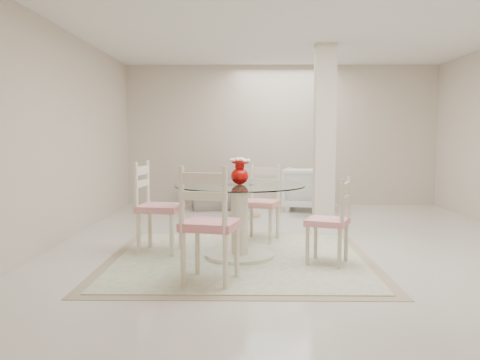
{
  "coord_description": "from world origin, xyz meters",
  "views": [
    {
      "loc": [
        -0.66,
        -6.39,
        1.35
      ],
      "look_at": [
        -0.74,
        -0.71,
        0.85
      ],
      "focal_mm": 38.0,
      "sensor_mm": 36.0,
      "label": 1
    }
  ],
  "objects_px": {
    "side_table": "(245,202)",
    "column": "(324,135)",
    "dining_chair_north": "(262,196)",
    "dining_chair_south": "(208,216)",
    "dining_chair_west": "(153,200)",
    "dining_chair_east": "(334,215)",
    "recliner_taupe": "(217,192)",
    "dining_table": "(240,221)",
    "armchair_white": "(308,189)",
    "red_vase": "(240,172)"
  },
  "relations": [
    {
      "from": "dining_table",
      "to": "column",
      "type": "bearing_deg",
      "value": 60.65
    },
    {
      "from": "armchair_white",
      "to": "dining_chair_west",
      "type": "bearing_deg",
      "value": 70.65
    },
    {
      "from": "red_vase",
      "to": "side_table",
      "type": "height_order",
      "value": "red_vase"
    },
    {
      "from": "red_vase",
      "to": "dining_chair_east",
      "type": "relative_size",
      "value": 0.29
    },
    {
      "from": "dining_chair_south",
      "to": "red_vase",
      "type": "bearing_deg",
      "value": -91.75
    },
    {
      "from": "dining_chair_north",
      "to": "recliner_taupe",
      "type": "bearing_deg",
      "value": 122.61
    },
    {
      "from": "dining_chair_north",
      "to": "red_vase",
      "type": "bearing_deg",
      "value": -87.64
    },
    {
      "from": "column",
      "to": "dining_chair_west",
      "type": "relative_size",
      "value": 2.32
    },
    {
      "from": "dining_chair_east",
      "to": "armchair_white",
      "type": "xyz_separation_m",
      "value": [
        0.2,
        3.98,
        -0.15
      ]
    },
    {
      "from": "dining_chair_west",
      "to": "dining_chair_south",
      "type": "distance_m",
      "value": 1.45
    },
    {
      "from": "recliner_taupe",
      "to": "dining_chair_east",
      "type": "bearing_deg",
      "value": 101.15
    },
    {
      "from": "dining_table",
      "to": "armchair_white",
      "type": "xyz_separation_m",
      "value": [
        1.18,
        3.7,
        -0.03
      ]
    },
    {
      "from": "dining_table",
      "to": "dining_chair_north",
      "type": "height_order",
      "value": "dining_chair_north"
    },
    {
      "from": "dining_chair_east",
      "to": "dining_chair_west",
      "type": "relative_size",
      "value": 0.87
    },
    {
      "from": "column",
      "to": "dining_chair_north",
      "type": "xyz_separation_m",
      "value": [
        -0.97,
        -1.23,
        -0.78
      ]
    },
    {
      "from": "dining_table",
      "to": "dining_chair_north",
      "type": "xyz_separation_m",
      "value": [
        0.27,
        0.98,
        0.15
      ]
    },
    {
      "from": "dining_table",
      "to": "red_vase",
      "type": "relative_size",
      "value": 4.86
    },
    {
      "from": "dining_chair_south",
      "to": "recliner_taupe",
      "type": "bearing_deg",
      "value": -74.18
    },
    {
      "from": "column",
      "to": "dining_chair_west",
      "type": "distance_m",
      "value": 3.05
    },
    {
      "from": "dining_chair_south",
      "to": "recliner_taupe",
      "type": "height_order",
      "value": "dining_chair_south"
    },
    {
      "from": "dining_table",
      "to": "side_table",
      "type": "bearing_deg",
      "value": 88.99
    },
    {
      "from": "column",
      "to": "dining_table",
      "type": "xyz_separation_m",
      "value": [
        -1.24,
        -2.21,
        -0.93
      ]
    },
    {
      "from": "dining_chair_west",
      "to": "recliner_taupe",
      "type": "height_order",
      "value": "dining_chair_west"
    },
    {
      "from": "recliner_taupe",
      "to": "dining_chair_north",
      "type": "bearing_deg",
      "value": 96.38
    },
    {
      "from": "red_vase",
      "to": "dining_chair_north",
      "type": "bearing_deg",
      "value": 74.44
    },
    {
      "from": "dining_table",
      "to": "dining_chair_east",
      "type": "relative_size",
      "value": 1.4
    },
    {
      "from": "dining_chair_south",
      "to": "armchair_white",
      "type": "xyz_separation_m",
      "value": [
        1.45,
        4.69,
        -0.24
      ]
    },
    {
      "from": "dining_chair_north",
      "to": "dining_chair_south",
      "type": "distance_m",
      "value": 2.05
    },
    {
      "from": "dining_chair_north",
      "to": "dining_chair_west",
      "type": "bearing_deg",
      "value": -132.38
    },
    {
      "from": "column",
      "to": "dining_chair_north",
      "type": "bearing_deg",
      "value": -128.33
    },
    {
      "from": "dining_chair_north",
      "to": "side_table",
      "type": "distance_m",
      "value": 1.97
    },
    {
      "from": "armchair_white",
      "to": "side_table",
      "type": "distance_m",
      "value": 1.38
    },
    {
      "from": "dining_table",
      "to": "red_vase",
      "type": "xyz_separation_m",
      "value": [
        0.0,
        0.0,
        0.54
      ]
    },
    {
      "from": "column",
      "to": "armchair_white",
      "type": "distance_m",
      "value": 1.78
    },
    {
      "from": "dining_chair_north",
      "to": "armchair_white",
      "type": "distance_m",
      "value": 2.87
    },
    {
      "from": "red_vase",
      "to": "dining_chair_south",
      "type": "xyz_separation_m",
      "value": [
        -0.27,
        -1.0,
        -0.33
      ]
    },
    {
      "from": "column",
      "to": "armchair_white",
      "type": "height_order",
      "value": "column"
    },
    {
      "from": "red_vase",
      "to": "dining_table",
      "type": "bearing_deg",
      "value": -95.71
    },
    {
      "from": "armchair_white",
      "to": "dining_table",
      "type": "bearing_deg",
      "value": 85.23
    },
    {
      "from": "recliner_taupe",
      "to": "dining_table",
      "type": "bearing_deg",
      "value": 88.72
    },
    {
      "from": "side_table",
      "to": "column",
      "type": "bearing_deg",
      "value": -30.74
    },
    {
      "from": "dining_chair_east",
      "to": "dining_chair_south",
      "type": "xyz_separation_m",
      "value": [
        -1.25,
        -0.72,
        0.1
      ]
    },
    {
      "from": "column",
      "to": "red_vase",
      "type": "xyz_separation_m",
      "value": [
        -1.24,
        -2.21,
        -0.39
      ]
    },
    {
      "from": "recliner_taupe",
      "to": "armchair_white",
      "type": "bearing_deg",
      "value": 167.58
    },
    {
      "from": "side_table",
      "to": "dining_chair_north",
      "type": "bearing_deg",
      "value": -83.46
    },
    {
      "from": "dining_table",
      "to": "dining_chair_south",
      "type": "distance_m",
      "value": 1.05
    },
    {
      "from": "dining_chair_south",
      "to": "armchair_white",
      "type": "height_order",
      "value": "dining_chair_south"
    },
    {
      "from": "red_vase",
      "to": "dining_chair_east",
      "type": "bearing_deg",
      "value": -15.98
    },
    {
      "from": "side_table",
      "to": "dining_table",
      "type": "bearing_deg",
      "value": -91.01
    },
    {
      "from": "dining_chair_west",
      "to": "dining_chair_east",
      "type": "bearing_deg",
      "value": -97.15
    }
  ]
}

